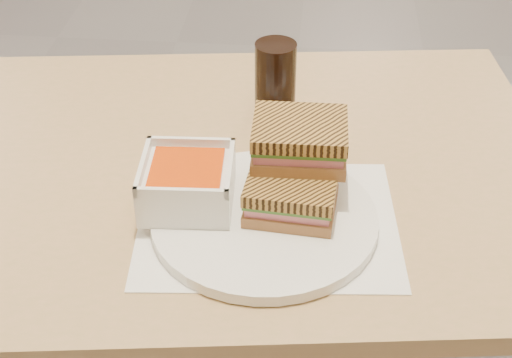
# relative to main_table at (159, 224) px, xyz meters

# --- Properties ---
(main_table) EXTENTS (1.28, 0.85, 0.75)m
(main_table) POSITION_rel_main_table_xyz_m (0.00, 0.00, 0.00)
(main_table) COLOR tan
(main_table) RESTS_ON ground
(tray_liner) EXTENTS (0.36, 0.29, 0.00)m
(tray_liner) POSITION_rel_main_table_xyz_m (0.18, -0.12, 0.11)
(tray_liner) COLOR white
(tray_liner) RESTS_ON main_table
(plate) EXTENTS (0.30, 0.30, 0.02)m
(plate) POSITION_rel_main_table_xyz_m (0.17, -0.12, 0.12)
(plate) COLOR white
(plate) RESTS_ON tray_liner
(soup_bowl) EXTENTS (0.13, 0.13, 0.06)m
(soup_bowl) POSITION_rel_main_table_xyz_m (0.07, -0.10, 0.16)
(soup_bowl) COLOR white
(soup_bowl) RESTS_ON plate
(panini_lower) EXTENTS (0.12, 0.11, 0.05)m
(panini_lower) POSITION_rel_main_table_xyz_m (0.21, -0.11, 0.16)
(panini_lower) COLOR #9C6739
(panini_lower) RESTS_ON plate
(panini_upper) EXTENTS (0.12, 0.10, 0.06)m
(panini_upper) POSITION_rel_main_table_xyz_m (0.22, -0.06, 0.21)
(panini_upper) COLOR #9C6739
(panini_upper) RESTS_ON panini_lower
(cola_glass) EXTENTS (0.06, 0.06, 0.14)m
(cola_glass) POSITION_rel_main_table_xyz_m (0.17, 0.13, 0.18)
(cola_glass) COLOR black
(cola_glass) RESTS_ON main_table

